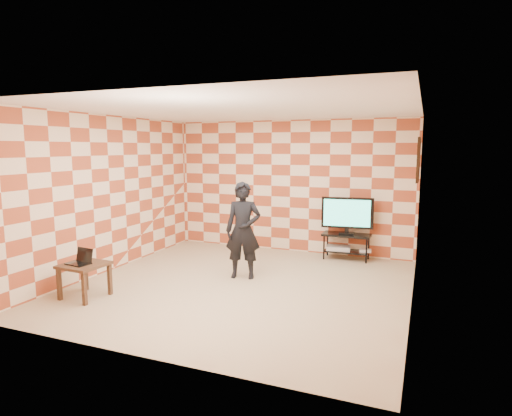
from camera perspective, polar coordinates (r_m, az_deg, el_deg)
The scene contains 14 objects.
floor at distance 6.82m, azimuth -1.90°, elevation -10.28°, with size 5.00×5.00×0.00m, color tan.
wall_back at distance 8.85m, azimuth 4.56°, elevation 2.89°, with size 5.00×0.02×2.70m, color beige.
wall_front at distance 4.37m, azimuth -15.23°, elevation -2.72°, with size 5.00×0.02×2.70m, color beige.
wall_left at distance 7.86m, azimuth -18.91°, elevation 1.82°, with size 0.02×5.00×2.70m, color beige.
wall_right at distance 5.98m, azimuth 20.57°, elevation -0.10°, with size 0.02×5.00×2.70m, color beige.
ceiling at distance 6.49m, azimuth -2.01°, elevation 12.96°, with size 5.00×5.00×0.02m, color white.
wall_art at distance 7.48m, azimuth 20.85°, elevation 6.05°, with size 0.04×0.72×0.72m.
tv_stand at distance 8.44m, azimuth 11.97°, elevation -4.30°, with size 0.91×0.41×0.50m.
tv at distance 8.34m, azimuth 12.07°, elevation -0.76°, with size 0.97×0.22×0.71m.
dvd_player at distance 8.50m, azimuth 10.94°, elevation -5.25°, with size 0.45×0.32×0.07m, color #B8B8BA.
game_console at distance 8.45m, azimuth 14.38°, elevation -5.52°, with size 0.22×0.16×0.05m, color silver.
side_table at distance 6.66m, azimuth -21.92°, elevation -7.63°, with size 0.60×0.60×0.50m.
laptop at distance 6.65m, azimuth -22.32°, elevation -6.45°, with size 0.35×0.30×0.21m.
person at distance 7.03m, azimuth -1.72°, elevation -3.00°, with size 0.58×0.38×1.59m, color black.
Camera 1 is at (2.60, -5.92, 2.15)m, focal length 30.00 mm.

